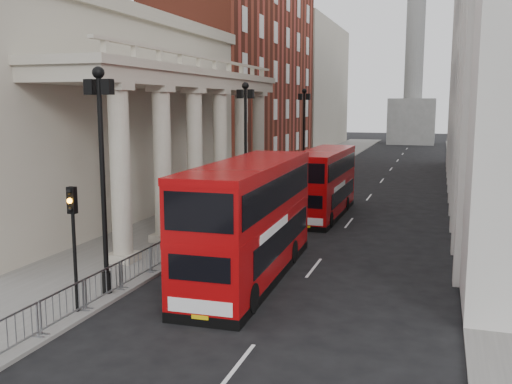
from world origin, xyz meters
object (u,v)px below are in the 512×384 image
traffic_light (73,226)px  pedestrian_a (190,206)px  lamp_post_north (304,129)px  pedestrian_c (216,203)px  bus_far (324,182)px  bus_near (250,218)px  pedestrian_b (165,206)px  lamp_post_mid (246,139)px  monument_column (415,52)px  lamp_post_south (102,166)px

traffic_light → pedestrian_a: bearing=100.0°
lamp_post_north → pedestrian_c: bearing=-95.0°
bus_far → pedestrian_c: 6.99m
bus_near → pedestrian_a: bus_near is taller
lamp_post_north → pedestrian_b: lamp_post_north is taller
lamp_post_mid → traffic_light: lamp_post_mid is taller
monument_column → traffic_light: 91.17m
monument_column → lamp_post_south: 88.94m
monument_column → lamp_post_south: (-6.60, -88.00, -11.07)m
traffic_light → pedestrian_b: 15.49m
lamp_post_south → pedestrian_c: 15.35m
lamp_post_south → lamp_post_mid: bearing=90.0°
pedestrian_a → pedestrian_b: 1.53m
lamp_post_south → pedestrian_c: lamp_post_south is taller
monument_column → bus_near: size_ratio=4.83×
traffic_light → bus_near: 7.24m
lamp_post_south → lamp_post_mid: size_ratio=1.00×
traffic_light → bus_far: (4.60, 19.74, -0.90)m
lamp_post_north → monument_column: bearing=83.3°
lamp_post_north → traffic_light: lamp_post_north is taller
bus_far → pedestrian_b: size_ratio=5.67×
lamp_post_mid → lamp_post_north: same height
monument_column → bus_far: 71.65m
lamp_post_south → bus_far: lamp_post_south is taller
pedestrian_c → monument_column: bearing=78.8°
lamp_post_north → pedestrian_b: (-4.06, -19.25, -3.93)m
pedestrian_a → pedestrian_c: pedestrian_a is taller
monument_column → traffic_light: bearing=-94.1°
pedestrian_a → pedestrian_b: bearing=167.5°
lamp_post_north → bus_far: (4.70, -14.28, -2.70)m
lamp_post_south → bus_far: size_ratio=0.85×
lamp_post_north → pedestrian_b: 20.06m
lamp_post_mid → pedestrian_c: lamp_post_mid is taller
bus_far → lamp_post_mid: bearing=-159.4°
traffic_light → bus_near: bearing=53.7°
lamp_post_north → bus_far: 15.28m
lamp_post_south → bus_far: (4.70, 17.72, -2.70)m
lamp_post_north → traffic_light: (0.10, -34.02, -1.80)m
pedestrian_b → bus_far: bearing=-138.3°
bus_far → monument_column: bearing=89.0°
monument_column → lamp_post_south: monument_column is taller
traffic_light → bus_far: size_ratio=0.44×
lamp_post_south → lamp_post_north: (0.00, 32.00, 0.00)m
lamp_post_south → pedestrian_b: (-4.06, 12.75, -3.93)m
lamp_post_north → pedestrian_a: bearing=-97.9°
bus_far → pedestrian_b: (-8.76, -4.97, -1.22)m
monument_column → pedestrian_a: bearing=-97.0°
monument_column → traffic_light: (-6.50, -90.02, -12.88)m
pedestrian_c → lamp_post_north: bearing=80.1°
bus_near → traffic_light: bearing=-128.0°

